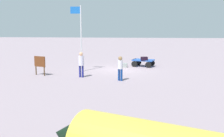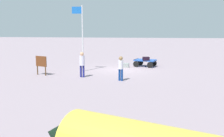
{
  "view_description": "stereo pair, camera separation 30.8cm",
  "coord_description": "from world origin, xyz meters",
  "px_view_note": "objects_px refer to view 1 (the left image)",
  "views": [
    {
      "loc": [
        -1.49,
        21.17,
        3.5
      ],
      "look_at": [
        0.02,
        6.0,
        1.05
      ],
      "focal_mm": 42.51,
      "sensor_mm": 36.0,
      "label": 1
    },
    {
      "loc": [
        -1.79,
        21.14,
        3.5
      ],
      "look_at": [
        0.02,
        6.0,
        1.05
      ],
      "focal_mm": 42.51,
      "sensor_mm": 36.0,
      "label": 2
    }
  ],
  "objects_px": {
    "luggage_cart": "(143,61)",
    "worker_lead": "(81,62)",
    "suitcase_tan": "(124,65)",
    "worker_trailing": "(120,67)",
    "suitcase_dark": "(144,59)",
    "signboard": "(40,63)",
    "flagpole": "(80,34)"
  },
  "relations": [
    {
      "from": "suitcase_dark",
      "to": "signboard",
      "type": "relative_size",
      "value": 0.45
    },
    {
      "from": "worker_lead",
      "to": "flagpole",
      "type": "xyz_separation_m",
      "value": [
        0.57,
        -2.41,
        1.89
      ]
    },
    {
      "from": "worker_lead",
      "to": "signboard",
      "type": "distance_m",
      "value": 3.14
    },
    {
      "from": "suitcase_tan",
      "to": "worker_lead",
      "type": "relative_size",
      "value": 0.34
    },
    {
      "from": "luggage_cart",
      "to": "suitcase_tan",
      "type": "height_order",
      "value": "luggage_cart"
    },
    {
      "from": "worker_lead",
      "to": "signboard",
      "type": "height_order",
      "value": "worker_lead"
    },
    {
      "from": "suitcase_tan",
      "to": "worker_trailing",
      "type": "relative_size",
      "value": 0.38
    },
    {
      "from": "suitcase_tan",
      "to": "signboard",
      "type": "relative_size",
      "value": 0.44
    },
    {
      "from": "flagpole",
      "to": "signboard",
      "type": "distance_m",
      "value": 3.8
    },
    {
      "from": "worker_trailing",
      "to": "flagpole",
      "type": "distance_m",
      "value": 5.1
    },
    {
      "from": "luggage_cart",
      "to": "suitcase_dark",
      "type": "distance_m",
      "value": 0.59
    },
    {
      "from": "suitcase_dark",
      "to": "suitcase_tan",
      "type": "height_order",
      "value": "suitcase_dark"
    },
    {
      "from": "suitcase_tan",
      "to": "signboard",
      "type": "height_order",
      "value": "signboard"
    },
    {
      "from": "signboard",
      "to": "suitcase_dark",
      "type": "bearing_deg",
      "value": -149.08
    },
    {
      "from": "suitcase_tan",
      "to": "signboard",
      "type": "bearing_deg",
      "value": 37.19
    },
    {
      "from": "suitcase_tan",
      "to": "worker_trailing",
      "type": "distance_m",
      "value": 5.78
    },
    {
      "from": "worker_trailing",
      "to": "worker_lead",
      "type": "bearing_deg",
      "value": -18.05
    },
    {
      "from": "suitcase_tan",
      "to": "flagpole",
      "type": "height_order",
      "value": "flagpole"
    },
    {
      "from": "suitcase_dark",
      "to": "flagpole",
      "type": "xyz_separation_m",
      "value": [
        4.98,
        2.54,
        2.18
      ]
    },
    {
      "from": "suitcase_tan",
      "to": "flagpole",
      "type": "distance_m",
      "value": 4.9
    },
    {
      "from": "suitcase_dark",
      "to": "worker_lead",
      "type": "bearing_deg",
      "value": 48.31
    },
    {
      "from": "worker_lead",
      "to": "worker_trailing",
      "type": "height_order",
      "value": "worker_lead"
    },
    {
      "from": "worker_lead",
      "to": "suitcase_dark",
      "type": "bearing_deg",
      "value": -131.69
    },
    {
      "from": "worker_trailing",
      "to": "signboard",
      "type": "bearing_deg",
      "value": -12.91
    },
    {
      "from": "suitcase_tan",
      "to": "flagpole",
      "type": "bearing_deg",
      "value": 36.73
    },
    {
      "from": "luggage_cart",
      "to": "worker_lead",
      "type": "height_order",
      "value": "worker_lead"
    },
    {
      "from": "suitcase_tan",
      "to": "worker_trailing",
      "type": "bearing_deg",
      "value": 90.79
    },
    {
      "from": "suitcase_dark",
      "to": "worker_lead",
      "type": "height_order",
      "value": "worker_lead"
    },
    {
      "from": "luggage_cart",
      "to": "worker_trailing",
      "type": "height_order",
      "value": "worker_trailing"
    },
    {
      "from": "suitcase_dark",
      "to": "worker_trailing",
      "type": "distance_m",
      "value": 6.08
    },
    {
      "from": "flagpole",
      "to": "suitcase_tan",
      "type": "bearing_deg",
      "value": -143.27
    },
    {
      "from": "signboard",
      "to": "worker_trailing",
      "type": "bearing_deg",
      "value": 167.09
    }
  ]
}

